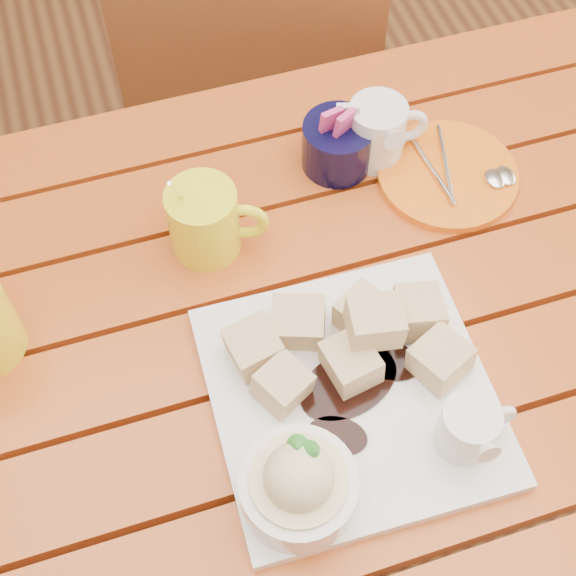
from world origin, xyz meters
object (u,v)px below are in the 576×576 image
object	(u,v)px
coffee_mug_right	(206,220)
orange_saucer	(449,175)
chair_far	(255,78)
table	(291,369)
dessert_plate	(343,409)

from	to	relation	value
coffee_mug_right	orange_saucer	xyz separation A→B (m)	(0.32, 0.01, -0.04)
coffee_mug_right	orange_saucer	world-z (taller)	coffee_mug_right
coffee_mug_right	chair_far	bearing A→B (deg)	87.74
coffee_mug_right	chair_far	world-z (taller)	chair_far
table	orange_saucer	size ratio (longest dim) A/B	6.66
table	orange_saucer	world-z (taller)	orange_saucer
dessert_plate	orange_saucer	distance (m)	0.37
orange_saucer	chair_far	xyz separation A→B (m)	(-0.12, 0.50, -0.25)
orange_saucer	coffee_mug_right	bearing A→B (deg)	-178.59
table	coffee_mug_right	world-z (taller)	coffee_mug_right
dessert_plate	orange_saucer	world-z (taller)	dessert_plate
coffee_mug_right	table	bearing A→B (deg)	-47.97
coffee_mug_right	dessert_plate	bearing A→B (deg)	-55.13
table	chair_far	world-z (taller)	chair_far
orange_saucer	chair_far	bearing A→B (deg)	103.60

